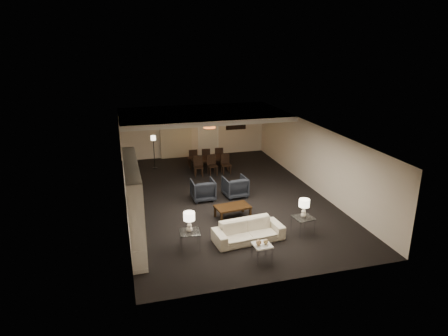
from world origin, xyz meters
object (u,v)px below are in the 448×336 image
object	(u,v)px
floor_speaker	(134,193)
chair_fr	(218,156)
table_lamp_right	(304,208)
sofa	(248,231)
chair_fl	(192,158)
chair_fm	(206,157)
dining_table	(209,164)
table_lamp_left	(189,222)
side_table_right	(303,225)
armchair_right	(235,187)
marble_table	(262,252)
vase_amber	(133,192)
chair_nr	(226,164)
armchair_left	(203,190)
side_table_left	(190,240)
pendant_light	(209,125)
chair_nl	(198,167)
chair_nm	(212,165)
floor_lamp	(154,152)
coffee_table	(233,212)
vase_blue	(136,222)

from	to	relation	value
floor_speaker	chair_fr	xyz separation A→B (m)	(3.96, 4.00, -0.14)
table_lamp_right	floor_speaker	xyz separation A→B (m)	(-4.70, 3.13, -0.24)
sofa	table_lamp_right	distance (m)	1.77
chair_fl	chair_fm	distance (m)	0.60
dining_table	chair_fr	distance (m)	0.90
chair_fl	table_lamp_left	bearing A→B (deg)	77.51
side_table_right	table_lamp_left	bearing A→B (deg)	180.00
chair_fl	armchair_right	bearing A→B (deg)	101.44
floor_speaker	chair_fr	bearing A→B (deg)	42.55
table_lamp_left	marble_table	distance (m)	2.10
vase_amber	chair_fm	size ratio (longest dim) A/B	0.22
sofa	table_lamp_left	xyz separation A→B (m)	(-1.70, 0.00, 0.51)
chair_nr	sofa	bearing A→B (deg)	-98.97
armchair_left	marble_table	xyz separation A→B (m)	(0.60, -4.40, -0.14)
chair_nr	chair_fl	distance (m)	1.77
table_lamp_left	chair_fr	size ratio (longest dim) A/B	0.68
vase_amber	side_table_left	bearing A→B (deg)	-18.63
pendant_light	chair_nl	world-z (taller)	pendant_light
chair_nm	dining_table	bearing A→B (deg)	84.86
marble_table	chair_nr	distance (m)	7.00
chair_nr	floor_speaker	bearing A→B (deg)	-145.36
sofa	table_lamp_left	world-z (taller)	table_lamp_left
table_lamp_left	floor_lamp	world-z (taller)	floor_lamp
coffee_table	dining_table	bearing A→B (deg)	85.71
side_table_left	vase_amber	bearing A→B (deg)	161.37
armchair_left	floor_lamp	world-z (taller)	floor_lamp
sofa	side_table_right	distance (m)	1.70
table_lamp_right	chair_fl	distance (m)	7.39
table_lamp_left	chair_fl	distance (m)	7.28
armchair_left	dining_table	xyz separation A→B (m)	(0.97, 3.18, -0.09)
chair_nl	chair_fl	size ratio (longest dim) A/B	1.00
marble_table	chair_nm	bearing A→B (deg)	86.98
armchair_left	marble_table	bearing A→B (deg)	96.84
armchair_right	chair_fr	xyz separation A→B (m)	(0.37, 3.83, 0.05)
vase_blue	marble_table	bearing A→B (deg)	-13.65
side_table_right	marble_table	size ratio (longest dim) A/B	1.20
table_lamp_left	vase_blue	distance (m)	1.49
vase_amber	chair_fl	size ratio (longest dim) A/B	0.22
table_lamp_left	vase_amber	world-z (taller)	vase_amber
pendant_light	floor_lamp	distance (m)	2.72
table_lamp_right	chair_nr	distance (m)	5.88
chair_nm	pendant_light	bearing A→B (deg)	77.54
side_table_left	chair_nl	bearing A→B (deg)	75.88
coffee_table	chair_nr	distance (m)	4.34
chair_nm	chair_fr	size ratio (longest dim) A/B	1.00
table_lamp_right	chair_fl	world-z (taller)	table_lamp_right
coffee_table	armchair_left	distance (m)	1.81
chair_nm	chair_fl	world-z (taller)	same
armchair_right	table_lamp_left	xyz separation A→B (m)	(-2.30, -3.30, 0.43)
side_table_right	table_lamp_left	distance (m)	3.44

